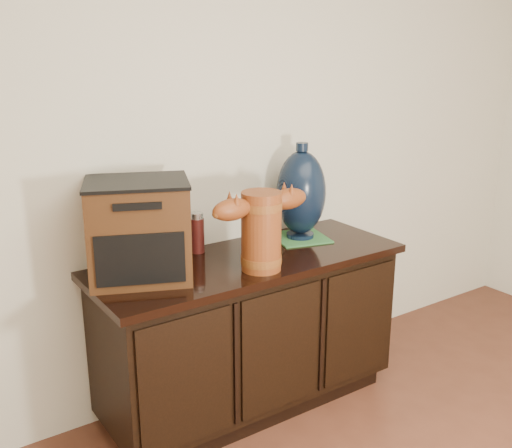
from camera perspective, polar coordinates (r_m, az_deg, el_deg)
sideboard at (r=2.87m, az=-0.65°, el=-10.14°), size 1.46×0.56×0.75m
terracotta_vessel at (r=2.53m, az=0.51°, el=-0.23°), size 0.48×0.18×0.34m
tv_radio at (r=2.48m, az=-11.09°, el=-0.58°), size 0.51×0.46×0.41m
green_mat at (r=3.01m, az=4.22°, el=-1.29°), size 0.31×0.31×0.01m
lamp_base at (r=2.94m, az=4.31°, el=2.95°), size 0.30×0.30×0.47m
spray_can at (r=2.78m, az=-5.62°, el=-0.85°), size 0.07×0.07×0.19m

